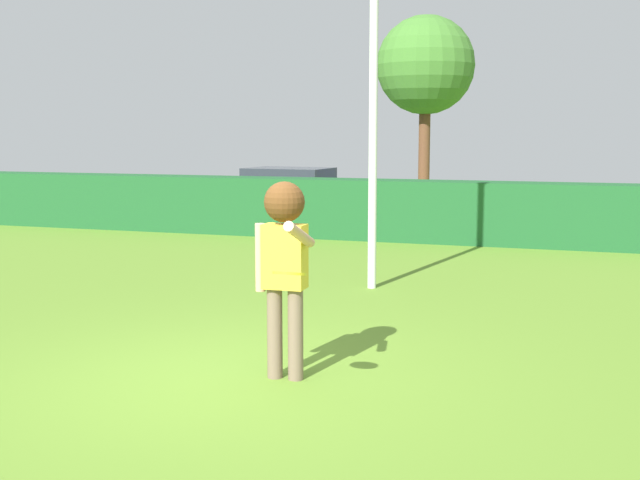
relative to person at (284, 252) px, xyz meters
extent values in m
plane|color=olive|center=(-0.46, -0.16, -1.17)|extent=(60.00, 60.00, 0.00)
cylinder|color=#7A6352|center=(0.10, 0.01, -0.75)|extent=(0.14, 0.14, 0.84)
cylinder|color=#7A6352|center=(-0.10, 0.01, -0.75)|extent=(0.14, 0.14, 0.84)
cube|color=yellow|center=(0.00, 0.01, -0.04)|extent=(0.39, 0.23, 0.58)
cylinder|color=#DCA07F|center=(0.24, -0.26, 0.20)|extent=(0.11, 0.62, 0.30)
cylinder|color=#DCA07F|center=(-0.24, 0.00, -0.06)|extent=(0.09, 0.09, 0.62)
sphere|color=#DCA07F|center=(0.00, 0.01, 0.42)|extent=(0.22, 0.22, 0.22)
sphere|color=#563417|center=(0.00, 0.01, 0.45)|extent=(0.37, 0.37, 0.37)
cylinder|color=yellow|center=(0.31, -0.69, -0.06)|extent=(0.27, 0.27, 0.07)
cylinder|color=silver|center=(-0.35, 4.41, 1.41)|extent=(0.12, 0.12, 5.18)
cube|color=#1D5528|center=(-0.46, 9.57, -0.55)|extent=(23.58, 0.90, 1.24)
cube|color=#263FA5|center=(-5.20, 13.88, -0.60)|extent=(4.31, 1.99, 0.55)
cube|color=#2D333D|center=(-5.20, 13.88, -0.12)|extent=(2.31, 1.72, 0.40)
cylinder|color=black|center=(-3.67, 14.62, -0.87)|extent=(0.61, 0.14, 0.60)
cylinder|color=black|center=(-3.79, 12.93, -0.87)|extent=(0.61, 0.14, 0.60)
cylinder|color=black|center=(-6.60, 14.83, -0.87)|extent=(0.61, 0.14, 0.60)
cylinder|color=black|center=(-6.72, 13.14, -0.87)|extent=(0.61, 0.14, 0.60)
cylinder|color=brown|center=(-1.91, 16.05, 0.45)|extent=(0.32, 0.32, 3.25)
sphere|color=#40772C|center=(-1.91, 16.05, 2.90)|extent=(2.75, 2.75, 2.75)
camera|label=1|loc=(2.56, -6.66, 1.07)|focal=45.29mm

